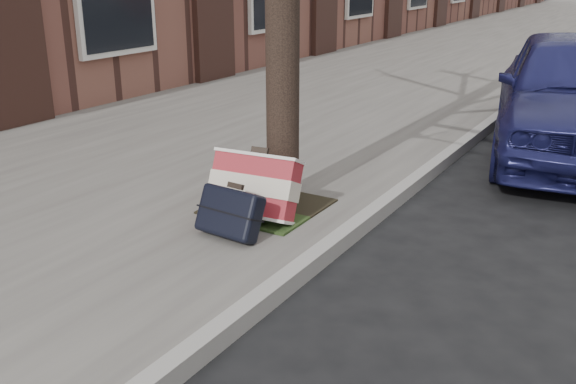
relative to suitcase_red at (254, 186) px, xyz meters
The scene contains 6 objects.
ground 2.21m from the suitcase_red, 25.79° to the right, with size 120.00×120.00×0.00m, color black.
near_sidewalk 14.17m from the suitcase_red, 97.07° to the left, with size 5.00×70.00×0.12m, color slate.
dirt_patch 0.36m from the suitcase_red, 99.53° to the left, with size 0.85×0.85×0.01m, color black.
suitcase_red is the anchor object (origin of this frame).
suitcase_navy 0.40m from the suitcase_red, 82.25° to the right, with size 0.49×0.16×0.35m, color black.
car_near_front 4.05m from the suitcase_red, 64.53° to the left, with size 1.60×3.99×1.36m, color #1A1C51.
Camera 1 is at (0.65, -2.90, 1.98)m, focal length 40.00 mm.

